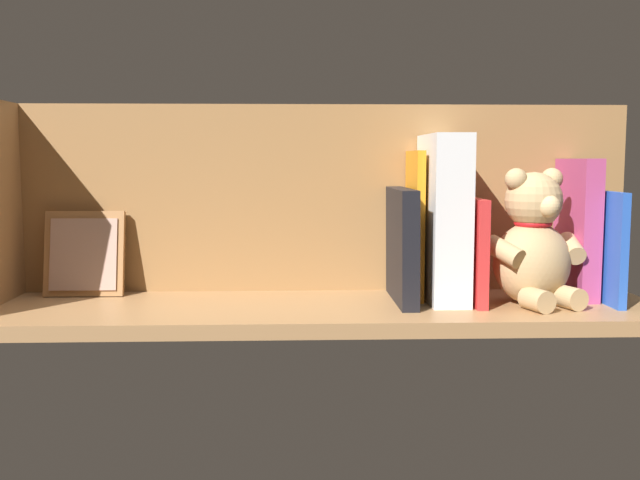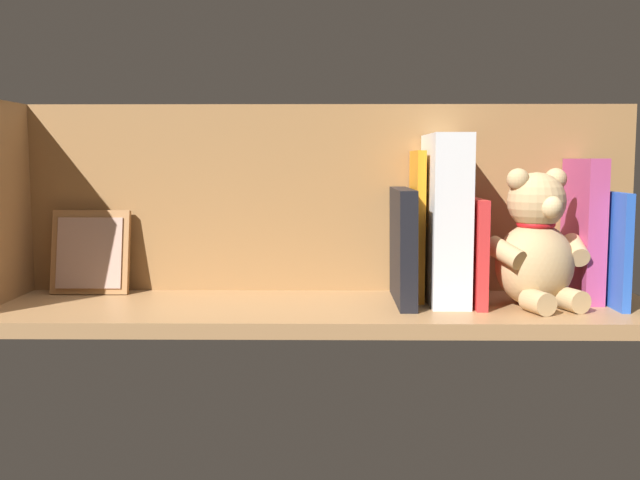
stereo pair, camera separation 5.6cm
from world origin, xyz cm
name	(u,v)px [view 2 (the right image)]	position (x,y,z in cm)	size (l,w,h in cm)	color
ground_plane	(320,311)	(0.00, 0.00, -1.10)	(103.05, 28.52, 2.20)	#A87A4C
shelf_back_panel	(321,198)	(0.00, -12.01, 15.45)	(103.05, 1.50, 30.90)	#9A6D3E
book_0	(605,247)	(-43.75, -1.78, 8.55)	(1.26, 18.15, 17.10)	blue
book_1	(583,229)	(-41.08, -4.22, 11.02)	(2.95, 13.28, 22.03)	#B23F72
teddy_bear	(536,246)	(-32.30, 1.48, 9.08)	(15.94, 15.55, 20.63)	tan
book_2	(472,250)	(-23.47, -2.10, 8.03)	(1.59, 17.52, 16.07)	red
dictionary_thick_white	(445,218)	(-19.27, -2.44, 12.88)	(5.69, 16.64, 25.76)	white
book_3	(417,225)	(-15.21, -4.98, 11.63)	(1.30, 11.75, 23.26)	orange
book_4	(403,246)	(-12.72, -1.65, 8.74)	(2.57, 18.41, 17.48)	black
picture_frame_leaning	(91,252)	(37.72, -8.43, 6.75)	(12.63, 4.25, 13.76)	#9E6B3D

